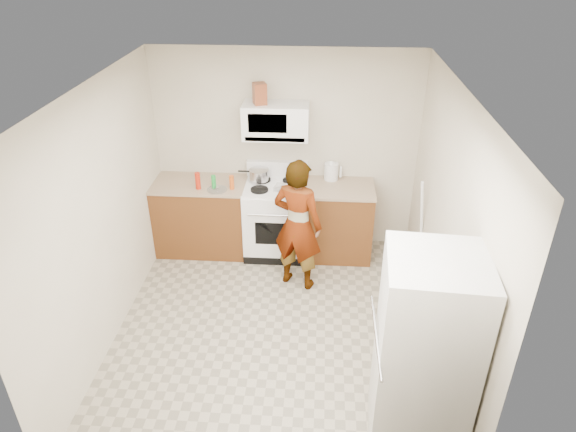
# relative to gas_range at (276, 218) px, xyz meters

# --- Properties ---
(floor) EXTENTS (3.60, 3.60, 0.00)m
(floor) POSITION_rel_gas_range_xyz_m (0.10, -1.48, -0.49)
(floor) COLOR gray
(floor) RESTS_ON ground
(back_wall) EXTENTS (3.20, 0.02, 2.50)m
(back_wall) POSITION_rel_gas_range_xyz_m (0.10, 0.31, 0.76)
(back_wall) COLOR beige
(back_wall) RESTS_ON floor
(right_wall) EXTENTS (0.02, 3.60, 2.50)m
(right_wall) POSITION_rel_gas_range_xyz_m (1.69, -1.48, 0.76)
(right_wall) COLOR beige
(right_wall) RESTS_ON floor
(cabinet_left) EXTENTS (1.12, 0.62, 0.90)m
(cabinet_left) POSITION_rel_gas_range_xyz_m (-0.94, 0.01, -0.04)
(cabinet_left) COLOR brown
(cabinet_left) RESTS_ON floor
(counter_left) EXTENTS (1.14, 0.64, 0.03)m
(counter_left) POSITION_rel_gas_range_xyz_m (-0.94, 0.01, 0.43)
(counter_left) COLOR gray
(counter_left) RESTS_ON cabinet_left
(cabinet_right) EXTENTS (0.80, 0.62, 0.90)m
(cabinet_right) POSITION_rel_gas_range_xyz_m (0.78, 0.01, -0.04)
(cabinet_right) COLOR brown
(cabinet_right) RESTS_ON floor
(counter_right) EXTENTS (0.82, 0.64, 0.03)m
(counter_right) POSITION_rel_gas_range_xyz_m (0.78, 0.01, 0.43)
(counter_right) COLOR gray
(counter_right) RESTS_ON cabinet_right
(gas_range) EXTENTS (0.76, 0.65, 1.13)m
(gas_range) POSITION_rel_gas_range_xyz_m (0.00, 0.00, 0.00)
(gas_range) COLOR white
(gas_range) RESTS_ON floor
(microwave) EXTENTS (0.76, 0.38, 0.40)m
(microwave) POSITION_rel_gas_range_xyz_m (0.00, 0.13, 1.21)
(microwave) COLOR white
(microwave) RESTS_ON back_wall
(person) EXTENTS (0.66, 0.55, 1.56)m
(person) POSITION_rel_gas_range_xyz_m (0.30, -0.67, 0.29)
(person) COLOR tan
(person) RESTS_ON floor
(fridge) EXTENTS (0.75, 0.75, 1.70)m
(fridge) POSITION_rel_gas_range_xyz_m (1.35, -2.65, 0.36)
(fridge) COLOR white
(fridge) RESTS_ON floor
(kettle) EXTENTS (0.22, 0.22, 0.21)m
(kettle) POSITION_rel_gas_range_xyz_m (0.67, 0.22, 0.55)
(kettle) COLOR silver
(kettle) RESTS_ON counter_right
(jug) EXTENTS (0.18, 0.18, 0.24)m
(jug) POSITION_rel_gas_range_xyz_m (-0.18, 0.10, 1.53)
(jug) COLOR brown
(jug) RESTS_ON microwave
(saucepan) EXTENTS (0.24, 0.24, 0.13)m
(saucepan) POSITION_rel_gas_range_xyz_m (-0.21, 0.11, 0.53)
(saucepan) COLOR #BAB9BE
(saucepan) RESTS_ON gas_range
(tray) EXTENTS (0.28, 0.21, 0.05)m
(tray) POSITION_rel_gas_range_xyz_m (0.12, -0.11, 0.47)
(tray) COLOR white
(tray) RESTS_ON gas_range
(bottle_spray) EXTENTS (0.06, 0.06, 0.21)m
(bottle_spray) POSITION_rel_gas_range_xyz_m (-0.91, -0.16, 0.55)
(bottle_spray) COLOR red
(bottle_spray) RESTS_ON counter_left
(bottle_hot_sauce) EXTENTS (0.07, 0.07, 0.17)m
(bottle_hot_sauce) POSITION_rel_gas_range_xyz_m (-0.51, -0.13, 0.53)
(bottle_hot_sauce) COLOR #C95016
(bottle_hot_sauce) RESTS_ON counter_left
(bottle_green_cap) EXTENTS (0.06, 0.06, 0.17)m
(bottle_green_cap) POSITION_rel_gas_range_xyz_m (-0.73, -0.13, 0.53)
(bottle_green_cap) COLOR #1A9032
(bottle_green_cap) RESTS_ON counter_left
(pot_lid) EXTENTS (0.28, 0.28, 0.01)m
(pot_lid) POSITION_rel_gas_range_xyz_m (-0.68, -0.17, 0.46)
(pot_lid) COLOR silver
(pot_lid) RESTS_ON counter_left
(broom) EXTENTS (0.21, 0.23, 1.32)m
(broom) POSITION_rel_gas_range_xyz_m (1.69, -0.52, 0.18)
(broom) COLOR white
(broom) RESTS_ON floor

